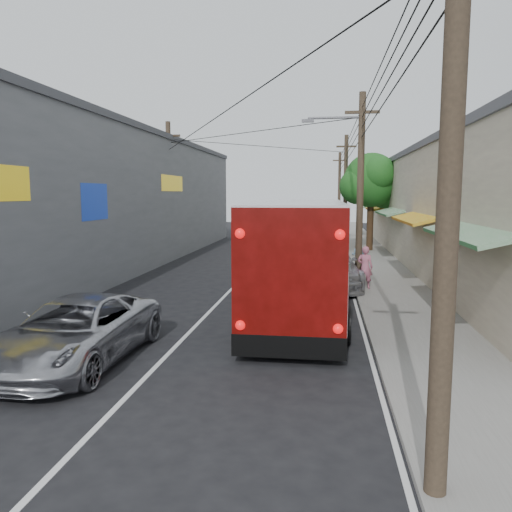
% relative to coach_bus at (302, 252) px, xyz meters
% --- Properties ---
extents(ground, '(120.00, 120.00, 0.00)m').
position_rel_coach_bus_xyz_m(ground, '(-3.00, -9.11, -1.89)').
color(ground, black).
rests_on(ground, ground).
extents(sidewalk, '(3.00, 80.00, 0.12)m').
position_rel_coach_bus_xyz_m(sidewalk, '(3.50, 10.89, -1.83)').
color(sidewalk, slate).
rests_on(sidewalk, ground).
extents(building_right, '(7.09, 40.00, 6.25)m').
position_rel_coach_bus_xyz_m(building_right, '(7.99, 12.89, 1.26)').
color(building_right, beige).
rests_on(building_right, ground).
extents(building_left, '(7.20, 36.00, 7.25)m').
position_rel_coach_bus_xyz_m(building_left, '(-11.50, 8.89, 1.76)').
color(building_left, gray).
rests_on(building_left, ground).
extents(utility_poles, '(11.80, 45.28, 8.00)m').
position_rel_coach_bus_xyz_m(utility_poles, '(0.13, 11.22, 2.23)').
color(utility_poles, '#473828').
rests_on(utility_poles, ground).
extents(street_tree, '(4.40, 4.00, 6.60)m').
position_rel_coach_bus_xyz_m(street_tree, '(3.87, 16.91, 2.78)').
color(street_tree, '#3F2B19').
rests_on(street_tree, ground).
extents(coach_bus, '(2.95, 12.72, 3.66)m').
position_rel_coach_bus_xyz_m(coach_bus, '(0.00, 0.00, 0.00)').
color(coach_bus, silver).
rests_on(coach_bus, ground).
extents(jeepney, '(2.62, 5.44, 1.49)m').
position_rel_coach_bus_xyz_m(jeepney, '(-4.93, -6.76, -1.15)').
color(jeepney, '#B2B2B9').
rests_on(jeepney, ground).
extents(parked_suv, '(3.27, 6.41, 1.78)m').
position_rel_coach_bus_xyz_m(parked_suv, '(0.80, 3.89, -1.00)').
color(parked_suv, '#A3A4AB').
rests_on(parked_suv, ground).
extents(parked_car_mid, '(2.53, 4.98, 1.62)m').
position_rel_coach_bus_xyz_m(parked_car_mid, '(0.80, 10.89, -1.08)').
color(parked_car_mid, '#292A2E').
rests_on(parked_car_mid, ground).
extents(parked_car_far, '(1.77, 4.49, 1.45)m').
position_rel_coach_bus_xyz_m(parked_car_far, '(1.60, 18.58, -1.17)').
color(parked_car_far, black).
rests_on(parked_car_far, ground).
extents(pedestrian_near, '(0.70, 0.55, 1.71)m').
position_rel_coach_bus_xyz_m(pedestrian_near, '(2.40, 2.91, -0.92)').
color(pedestrian_near, '#BF6580').
rests_on(pedestrian_near, sidewalk).
extents(pedestrian_far, '(0.87, 0.78, 1.48)m').
position_rel_coach_bus_xyz_m(pedestrian_far, '(2.46, 7.82, -1.04)').
color(pedestrian_far, '#82A5BE').
rests_on(pedestrian_far, sidewalk).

